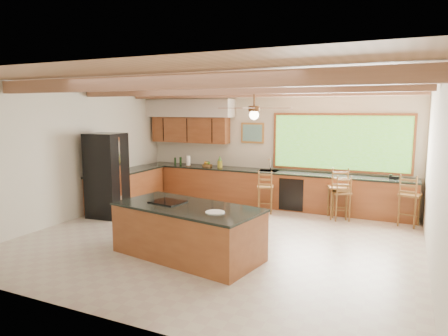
% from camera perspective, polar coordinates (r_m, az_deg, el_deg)
% --- Properties ---
extents(ground, '(7.20, 7.20, 0.00)m').
position_cam_1_polar(ground, '(7.80, -0.68, -10.05)').
color(ground, beige).
rests_on(ground, ground).
extents(room_shell, '(7.27, 6.54, 3.02)m').
position_cam_1_polar(room_shell, '(8.07, 0.20, 6.58)').
color(room_shell, beige).
rests_on(room_shell, ground).
extents(counter_run, '(7.12, 3.10, 1.24)m').
position_cam_1_polar(counter_run, '(10.23, 1.22, -2.91)').
color(counter_run, brown).
rests_on(counter_run, ground).
extents(island, '(2.67, 1.59, 0.89)m').
position_cam_1_polar(island, '(6.83, -5.22, -8.94)').
color(island, brown).
rests_on(island, ground).
extents(refrigerator, '(0.82, 0.81, 1.93)m').
position_cam_1_polar(refrigerator, '(9.55, -16.39, -1.01)').
color(refrigerator, black).
rests_on(refrigerator, ground).
extents(bar_stool_a, '(0.46, 0.46, 1.05)m').
position_cam_1_polar(bar_stool_a, '(9.54, 5.81, -2.81)').
color(bar_stool_a, brown).
rests_on(bar_stool_a, ground).
extents(bar_stool_b, '(0.49, 0.49, 1.04)m').
position_cam_1_polar(bar_stool_b, '(9.24, 16.42, -3.53)').
color(bar_stool_b, brown).
rests_on(bar_stool_b, ground).
extents(bar_stool_c, '(0.55, 0.55, 1.19)m').
position_cam_1_polar(bar_stool_c, '(9.34, 15.90, -2.83)').
color(bar_stool_c, brown).
rests_on(bar_stool_c, ground).
extents(bar_stool_d, '(0.49, 0.49, 1.12)m').
position_cam_1_polar(bar_stool_d, '(9.25, 25.01, -3.64)').
color(bar_stool_d, brown).
rests_on(bar_stool_d, ground).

